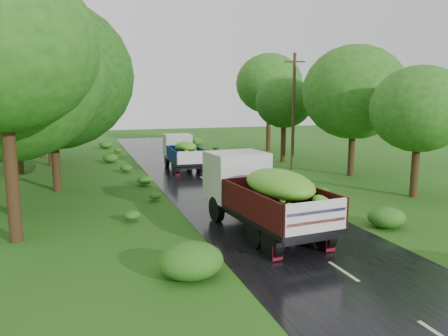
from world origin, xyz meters
name	(u,v)px	position (x,y,z in m)	size (l,w,h in m)	color
ground	(343,272)	(0.00, 0.00, 0.00)	(120.00, 120.00, 0.00)	#254C10
road	(275,226)	(0.00, 5.00, 0.01)	(6.50, 80.00, 0.02)	black
road_lines	(265,220)	(0.00, 6.00, 0.02)	(0.12, 69.60, 0.00)	#BFB78C
truck_near	(259,190)	(-0.86, 4.69, 1.67)	(3.13, 7.22, 2.95)	black
truck_far	(182,151)	(-0.45, 20.22, 1.38)	(2.18, 5.86, 2.45)	black
utility_pole	(293,111)	(7.22, 17.59, 4.32)	(1.42, 0.59, 8.40)	#382616
trees_left	(33,74)	(-10.25, 20.38, 6.75)	(7.00, 34.22, 9.91)	black
trees_right	(318,94)	(9.56, 18.28, 5.49)	(5.26, 24.19, 8.14)	black
shrubs	(213,179)	(0.00, 14.00, 0.35)	(11.90, 44.00, 0.70)	#175F16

